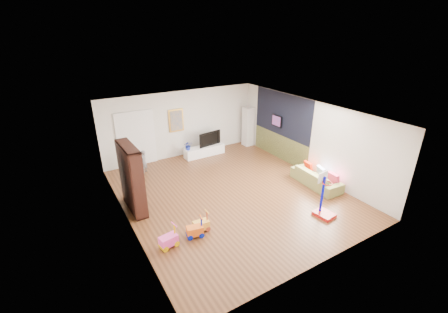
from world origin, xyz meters
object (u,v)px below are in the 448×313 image
sofa (316,178)px  basketball_hoop (327,196)px  bookshelf (132,178)px  media_console (204,151)px

sofa → basketball_hoop: 1.89m
bookshelf → basketball_hoop: bookshelf is taller
media_console → basketball_hoop: basketball_hoop is taller
media_console → basketball_hoop: bearing=-81.6°
media_console → bookshelf: bookshelf is taller
bookshelf → sofa: 6.00m
sofa → basketball_hoop: (-1.16, -1.43, 0.39)m
media_console → sofa: sofa is taller
basketball_hoop → bookshelf: bearing=138.2°
bookshelf → basketball_hoop: 5.54m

